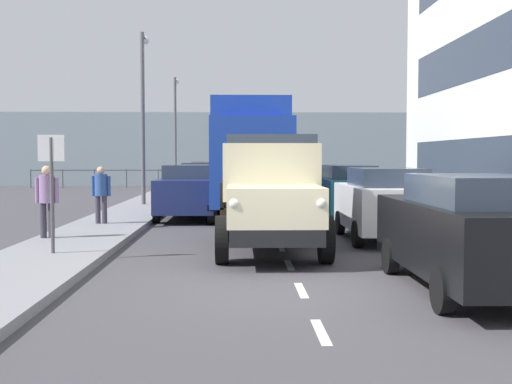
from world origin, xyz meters
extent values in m
plane|color=#423F44|center=(0.00, -11.07, 0.00)|extent=(80.00, 80.00, 0.00)
cube|color=gray|center=(-4.54, -11.07, 0.07)|extent=(2.13, 42.24, 0.15)
cube|color=gray|center=(4.54, -11.07, 0.07)|extent=(2.13, 42.24, 0.15)
cube|color=silver|center=(0.00, 2.49, 0.00)|extent=(0.12, 1.10, 0.01)
cube|color=silver|center=(0.00, 0.19, 0.00)|extent=(0.12, 1.10, 0.01)
cube|color=silver|center=(0.00, -2.06, 0.00)|extent=(0.12, 1.10, 0.01)
cube|color=silver|center=(0.00, -4.33, 0.00)|extent=(0.12, 1.10, 0.01)
cube|color=silver|center=(0.00, -7.16, 0.00)|extent=(0.12, 1.10, 0.01)
cube|color=silver|center=(0.00, -9.86, 0.00)|extent=(0.12, 1.10, 0.01)
cube|color=silver|center=(0.00, -12.73, 0.00)|extent=(0.12, 1.10, 0.01)
cube|color=silver|center=(0.00, -15.50, 0.00)|extent=(0.12, 1.10, 0.01)
cube|color=silver|center=(0.00, -18.27, 0.00)|extent=(0.12, 1.10, 0.01)
cube|color=silver|center=(0.00, -21.02, 0.00)|extent=(0.12, 1.10, 0.01)
cube|color=silver|center=(0.00, -23.72, 0.00)|extent=(0.12, 1.10, 0.01)
cube|color=silver|center=(0.00, -25.94, 0.00)|extent=(0.12, 1.10, 0.01)
cube|color=silver|center=(0.00, -28.55, 0.00)|extent=(0.12, 1.10, 0.01)
cube|color=#84939E|center=(0.00, -35.19, 2.50)|extent=(80.00, 0.80, 5.00)
cylinder|color=#4C5156|center=(-14.00, -31.59, 0.60)|extent=(0.08, 0.08, 1.20)
cylinder|color=#4C5156|center=(-12.00, -31.59, 0.60)|extent=(0.08, 0.08, 1.20)
cylinder|color=#4C5156|center=(-10.00, -31.59, 0.60)|extent=(0.08, 0.08, 1.20)
cylinder|color=#4C5156|center=(-8.00, -31.59, 0.60)|extent=(0.08, 0.08, 1.20)
cylinder|color=#4C5156|center=(-6.00, -31.59, 0.60)|extent=(0.08, 0.08, 1.20)
cylinder|color=#4C5156|center=(-4.00, -31.59, 0.60)|extent=(0.08, 0.08, 1.20)
cylinder|color=#4C5156|center=(-2.00, -31.59, 0.60)|extent=(0.08, 0.08, 1.20)
cylinder|color=#4C5156|center=(0.00, -31.59, 0.60)|extent=(0.08, 0.08, 1.20)
cylinder|color=#4C5156|center=(2.00, -31.59, 0.60)|extent=(0.08, 0.08, 1.20)
cylinder|color=#4C5156|center=(4.00, -31.59, 0.60)|extent=(0.08, 0.08, 1.20)
cylinder|color=#4C5156|center=(6.00, -31.59, 0.60)|extent=(0.08, 0.08, 1.20)
cylinder|color=#4C5156|center=(8.00, -31.59, 0.60)|extent=(0.08, 0.08, 1.20)
cylinder|color=#4C5156|center=(10.00, -31.59, 0.60)|extent=(0.08, 0.08, 1.20)
cylinder|color=#4C5156|center=(12.00, -31.59, 0.60)|extent=(0.08, 0.08, 1.20)
cylinder|color=#4C5156|center=(14.00, -31.59, 0.60)|extent=(0.08, 0.08, 1.20)
cube|color=#4C5156|center=(0.00, -31.59, 1.12)|extent=(28.00, 0.08, 0.08)
cube|color=black|center=(0.27, -3.93, 0.60)|extent=(1.64, 5.60, 0.30)
cube|color=beige|center=(0.27, -2.09, 1.10)|extent=(1.72, 1.90, 0.70)
cube|color=silver|center=(0.27, -1.19, 1.07)|extent=(1.16, 0.08, 0.56)
sphere|color=white|center=(-0.46, -1.19, 1.20)|extent=(0.20, 0.20, 0.20)
sphere|color=white|center=(1.01, -1.19, 1.20)|extent=(0.20, 0.20, 0.20)
cube|color=beige|center=(0.27, -3.60, 1.67)|extent=(1.93, 1.34, 1.15)
cube|color=#2D3847|center=(0.27, -3.60, 2.15)|extent=(1.78, 1.23, 0.56)
cube|color=#2D2319|center=(0.27, -5.28, 0.83)|extent=(2.10, 2.80, 0.16)
cube|color=black|center=(-0.74, -5.28, 1.15)|extent=(0.08, 2.80, 0.56)
cube|color=black|center=(1.28, -5.28, 1.15)|extent=(0.08, 2.80, 0.56)
cylinder|color=black|center=(-0.70, -2.25, 0.45)|extent=(0.24, 0.90, 0.90)
cylinder|color=black|center=(1.24, -2.25, 0.45)|extent=(0.24, 0.90, 0.90)
cylinder|color=black|center=(-0.70, -5.47, 0.45)|extent=(0.24, 0.90, 0.90)
cylinder|color=black|center=(1.24, -5.47, 0.45)|extent=(0.24, 0.90, 0.90)
cube|color=#193899|center=(0.54, -9.20, 1.82)|extent=(2.40, 2.21, 2.60)
cube|color=#2D3847|center=(0.54, -9.20, 2.39)|extent=(2.20, 2.04, 0.80)
cube|color=#1933B2|center=(0.54, -9.20, 3.22)|extent=(1.75, 0.20, 0.16)
cube|color=#193899|center=(0.54, -13.20, 2.37)|extent=(2.50, 5.95, 3.00)
cube|color=black|center=(0.54, -12.26, 0.70)|extent=(2.00, 8.07, 0.36)
cylinder|color=black|center=(-0.61, -9.29, 0.52)|extent=(0.28, 1.04, 1.04)
cylinder|color=black|center=(1.69, -9.29, 0.52)|extent=(0.28, 1.04, 1.04)
cylinder|color=black|center=(-0.61, -12.90, 0.52)|extent=(0.28, 1.04, 1.04)
cylinder|color=black|center=(1.69, -12.90, 0.52)|extent=(0.28, 1.04, 1.04)
cylinder|color=black|center=(-0.61, -15.03, 0.52)|extent=(0.28, 1.04, 1.04)
cylinder|color=black|center=(1.69, -15.03, 0.52)|extent=(0.28, 1.04, 1.04)
cube|color=black|center=(-2.53, 0.27, 0.80)|extent=(1.85, 4.58, 1.00)
cube|color=#2D3847|center=(-2.53, 0.47, 1.51)|extent=(1.52, 2.52, 0.42)
cylinder|color=black|center=(-1.65, -1.15, 0.30)|extent=(0.18, 0.60, 0.60)
cylinder|color=black|center=(-3.41, -1.15, 0.30)|extent=(0.18, 0.60, 0.60)
cylinder|color=black|center=(-1.65, 1.69, 0.30)|extent=(0.18, 0.60, 0.60)
cube|color=white|center=(-2.53, -5.53, 0.80)|extent=(1.81, 3.92, 1.00)
cube|color=#2D3847|center=(-2.53, -5.33, 1.51)|extent=(1.49, 2.16, 0.42)
cylinder|color=black|center=(-1.67, -6.75, 0.30)|extent=(0.18, 0.60, 0.60)
cylinder|color=black|center=(-3.39, -6.75, 0.30)|extent=(0.18, 0.60, 0.60)
cylinder|color=black|center=(-1.67, -4.32, 0.30)|extent=(0.18, 0.60, 0.60)
cylinder|color=black|center=(-3.39, -4.32, 0.30)|extent=(0.18, 0.60, 0.60)
cube|color=#1E6670|center=(-2.53, -10.80, 0.80)|extent=(1.70, 4.44, 1.00)
cube|color=#2D3847|center=(-2.53, -10.60, 1.51)|extent=(1.39, 2.44, 0.42)
cylinder|color=black|center=(-1.72, -12.18, 0.30)|extent=(0.18, 0.60, 0.60)
cylinder|color=black|center=(-3.33, -12.18, 0.30)|extent=(0.18, 0.60, 0.60)
cylinder|color=black|center=(-1.72, -9.42, 0.30)|extent=(0.18, 0.60, 0.60)
cylinder|color=black|center=(-3.33, -9.42, 0.30)|extent=(0.18, 0.60, 0.60)
cube|color=navy|center=(2.53, -11.08, 0.80)|extent=(1.77, 4.61, 1.00)
cube|color=#2D3847|center=(2.53, -11.28, 1.51)|extent=(1.46, 2.53, 0.42)
cylinder|color=black|center=(1.68, -9.65, 0.30)|extent=(0.18, 0.60, 0.60)
cylinder|color=black|center=(3.37, -9.65, 0.30)|extent=(0.18, 0.60, 0.60)
cylinder|color=black|center=(1.68, -12.51, 0.30)|extent=(0.18, 0.60, 0.60)
cylinder|color=black|center=(3.37, -12.51, 0.30)|extent=(0.18, 0.60, 0.60)
cube|color=#B21E1E|center=(2.53, -18.04, 0.80)|extent=(1.85, 4.02, 1.00)
cube|color=#2D3847|center=(2.53, -18.24, 1.51)|extent=(1.52, 2.21, 0.42)
cylinder|color=black|center=(1.65, -16.80, 0.30)|extent=(0.18, 0.60, 0.60)
cylinder|color=black|center=(3.41, -16.80, 0.30)|extent=(0.18, 0.60, 0.60)
cylinder|color=black|center=(1.65, -19.29, 0.30)|extent=(0.18, 0.60, 0.60)
cylinder|color=black|center=(3.41, -19.29, 0.30)|extent=(0.18, 0.60, 0.60)
cube|color=#B7BABF|center=(2.53, -23.87, 0.80)|extent=(1.82, 4.38, 1.00)
cube|color=#2D3847|center=(2.53, -24.07, 1.51)|extent=(1.50, 2.41, 0.42)
cylinder|color=black|center=(1.66, -22.51, 0.30)|extent=(0.18, 0.60, 0.60)
cylinder|color=black|center=(3.39, -22.51, 0.30)|extent=(0.18, 0.60, 0.60)
cylinder|color=black|center=(1.66, -25.23, 0.30)|extent=(0.18, 0.60, 0.60)
cylinder|color=black|center=(3.39, -25.23, 0.30)|extent=(0.18, 0.60, 0.60)
cylinder|color=#383342|center=(5.17, -5.04, 0.55)|extent=(0.14, 0.14, 0.79)
cylinder|color=#383342|center=(5.35, -5.04, 0.55)|extent=(0.14, 0.14, 0.79)
cylinder|color=gray|center=(5.26, -5.04, 1.26)|extent=(0.34, 0.34, 0.63)
cylinder|color=gray|center=(5.04, -5.04, 1.22)|extent=(0.09, 0.09, 0.58)
cylinder|color=gray|center=(5.48, -5.04, 1.22)|extent=(0.09, 0.09, 0.58)
sphere|color=tan|center=(5.26, -5.04, 1.68)|extent=(0.21, 0.21, 0.21)
cylinder|color=#383342|center=(4.61, -8.20, 0.53)|extent=(0.14, 0.14, 0.76)
cylinder|color=#383342|center=(4.79, -8.20, 0.53)|extent=(0.14, 0.14, 0.76)
cylinder|color=#2D4C8C|center=(4.70, -8.20, 1.21)|extent=(0.34, 0.34, 0.60)
cylinder|color=#2D4C8C|center=(4.48, -8.20, 1.18)|extent=(0.09, 0.09, 0.55)
cylinder|color=#2D4C8C|center=(4.92, -8.20, 1.18)|extent=(0.09, 0.09, 0.55)
sphere|color=tan|center=(4.70, -8.20, 1.61)|extent=(0.21, 0.21, 0.21)
cylinder|color=#59595B|center=(4.60, -15.47, 3.44)|extent=(0.16, 0.16, 6.58)
cylinder|color=#59595B|center=(4.60, -15.92, 6.63)|extent=(0.10, 0.90, 0.10)
sphere|color=silver|center=(4.60, -16.37, 6.58)|extent=(0.32, 0.32, 0.32)
cylinder|color=#59595B|center=(4.52, -27.61, 3.32)|extent=(0.16, 0.16, 6.33)
cylinder|color=#59595B|center=(4.52, -28.06, 6.38)|extent=(0.10, 0.90, 0.10)
sphere|color=silver|center=(4.52, -28.51, 6.33)|extent=(0.32, 0.32, 0.32)
cylinder|color=#4C4C4C|center=(4.47, -2.68, 1.25)|extent=(0.07, 0.07, 2.20)
cube|color=silver|center=(4.47, -2.68, 2.15)|extent=(0.50, 0.04, 0.50)
camera|label=1|loc=(0.93, 9.76, 1.99)|focal=45.77mm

